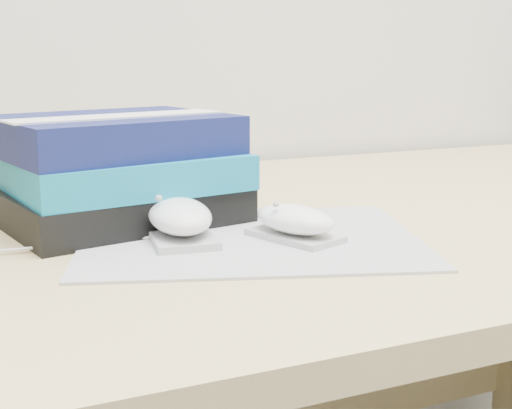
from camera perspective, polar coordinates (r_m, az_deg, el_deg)
name	(u,v)px	position (r m, az deg, el deg)	size (l,w,h in m)	color
desk	(236,373)	(1.00, -1.63, -13.31)	(1.60, 0.80, 0.73)	tan
mousepad	(250,238)	(0.75, -0.48, -2.72)	(0.35, 0.27, 0.00)	gray
mouse_rear	(180,219)	(0.74, -6.11, -1.18)	(0.08, 0.12, 0.05)	#B0AFB2
mouse_front	(295,222)	(0.74, 3.12, -1.41)	(0.08, 0.11, 0.04)	#AEAEB1
usb_cable	(46,247)	(0.74, -16.43, -3.27)	(0.00, 0.00, 0.23)	silver
book_stack	(119,170)	(0.84, -10.94, 2.72)	(0.29, 0.25, 0.13)	black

